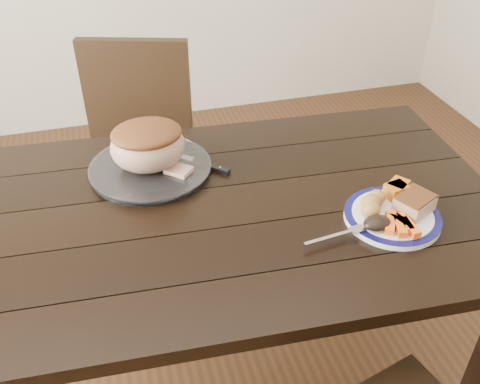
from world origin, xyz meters
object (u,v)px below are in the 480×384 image
object	(u,v)px
dining_table	(211,234)
serving_platter	(151,169)
pork_slice	(414,205)
roast_joint	(148,147)
carving_knife	(200,164)
chair_far	(137,150)
dinner_plate	(392,217)
fork	(341,234)

from	to	relation	value
dining_table	serving_platter	xyz separation A→B (m)	(-0.13, 0.22, 0.10)
dining_table	pork_slice	bearing A→B (deg)	-20.01
roast_joint	carving_knife	distance (m)	0.17
dining_table	pork_slice	distance (m)	0.55
chair_far	dinner_plate	size ratio (longest dim) A/B	3.73
fork	carving_knife	xyz separation A→B (m)	(-0.26, 0.43, -0.01)
dining_table	chair_far	world-z (taller)	chair_far
dining_table	roast_joint	bearing A→B (deg)	120.44
dining_table	dinner_plate	xyz separation A→B (m)	(0.45, -0.18, 0.10)
fork	pork_slice	bearing A→B (deg)	2.33
dining_table	carving_knife	distance (m)	0.23
chair_far	serving_platter	world-z (taller)	chair_far
fork	dinner_plate	bearing A→B (deg)	6.88
dining_table	roast_joint	distance (m)	0.31
pork_slice	fork	xyz separation A→B (m)	(-0.22, -0.04, -0.02)
roast_joint	chair_far	bearing A→B (deg)	90.47
roast_joint	dining_table	bearing A→B (deg)	-59.56
carving_knife	roast_joint	bearing A→B (deg)	-138.06
chair_far	carving_knife	world-z (taller)	chair_far
chair_far	pork_slice	xyz separation A→B (m)	(0.63, -0.92, 0.27)
dinner_plate	pork_slice	distance (m)	0.06
dinner_plate	roast_joint	bearing A→B (deg)	145.50
roast_joint	carving_knife	world-z (taller)	roast_joint
dinner_plate	carving_knife	bearing A→B (deg)	137.68
serving_platter	chair_far	bearing A→B (deg)	90.47
serving_platter	roast_joint	bearing A→B (deg)	0.00
fork	carving_knife	size ratio (longest dim) A/B	0.73
dining_table	roast_joint	xyz separation A→B (m)	(-0.13, 0.22, 0.18)
dining_table	chair_far	size ratio (longest dim) A/B	1.78
dining_table	carving_knife	world-z (taller)	carving_knife
dining_table	carving_knife	size ratio (longest dim) A/B	6.79
dinner_plate	serving_platter	size ratio (longest dim) A/B	0.72
pork_slice	dining_table	bearing A→B (deg)	159.99
chair_far	pork_slice	size ratio (longest dim) A/B	9.92
dinner_plate	carving_knife	distance (m)	0.58
dinner_plate	chair_far	bearing A→B (deg)	122.40
roast_joint	dinner_plate	bearing A→B (deg)	-34.50
dining_table	dinner_plate	distance (m)	0.49
serving_platter	dinner_plate	bearing A→B (deg)	-34.50
chair_far	carving_knife	bearing A→B (deg)	123.65
dinner_plate	roast_joint	size ratio (longest dim) A/B	1.16
carving_knife	dining_table	bearing A→B (deg)	-51.20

